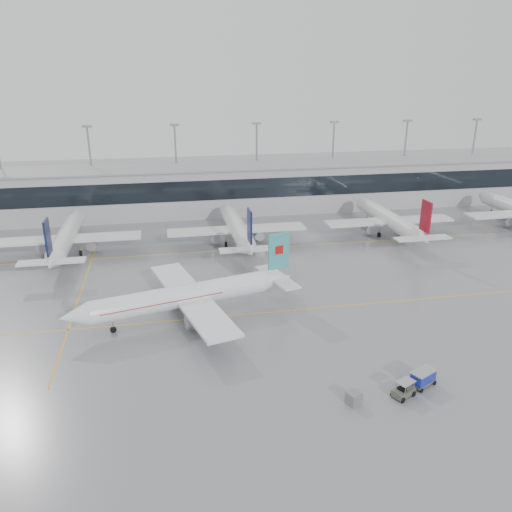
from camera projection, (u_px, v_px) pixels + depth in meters
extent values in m
plane|color=gray|center=(271.00, 312.00, 77.35)|extent=(320.00, 320.00, 0.00)
cube|color=gold|center=(271.00, 312.00, 77.35)|extent=(120.00, 0.25, 0.01)
cube|color=gold|center=(240.00, 250.00, 105.02)|extent=(120.00, 0.25, 0.01)
cube|color=gold|center=(82.00, 289.00, 85.84)|extent=(0.25, 60.00, 0.01)
cube|color=#A5A4A8|center=(220.00, 189.00, 132.48)|extent=(180.00, 15.00, 12.00)
cube|color=black|center=(224.00, 190.00, 125.01)|extent=(180.00, 0.20, 5.00)
cube|color=gray|center=(220.00, 166.00, 130.36)|extent=(182.00, 16.00, 0.40)
cylinder|color=gray|center=(2.00, 174.00, 126.50)|extent=(0.50, 0.50, 22.00)
cylinder|color=gray|center=(92.00, 171.00, 130.42)|extent=(0.50, 0.50, 22.00)
cube|color=gray|center=(87.00, 126.00, 126.55)|extent=(2.40, 1.00, 0.60)
cylinder|color=gray|center=(177.00, 168.00, 134.34)|extent=(0.50, 0.50, 22.00)
cube|color=gray|center=(174.00, 125.00, 130.47)|extent=(2.40, 1.00, 0.60)
cylinder|color=gray|center=(257.00, 165.00, 138.27)|extent=(0.50, 0.50, 22.00)
cube|color=gray|center=(257.00, 123.00, 134.39)|extent=(2.40, 1.00, 0.60)
cylinder|color=gray|center=(332.00, 163.00, 142.19)|extent=(0.50, 0.50, 22.00)
cube|color=gray|center=(334.00, 122.00, 138.31)|extent=(2.40, 1.00, 0.60)
cylinder|color=gray|center=(404.00, 160.00, 146.11)|extent=(0.50, 0.50, 22.00)
cube|color=gray|center=(408.00, 121.00, 142.23)|extent=(2.40, 1.00, 0.60)
cylinder|color=gray|center=(472.00, 158.00, 150.03)|extent=(0.50, 0.50, 22.00)
cube|color=gray|center=(477.00, 119.00, 146.15)|extent=(2.40, 1.00, 0.60)
cylinder|color=white|center=(181.00, 296.00, 74.11)|extent=(26.37, 9.90, 3.45)
cone|color=white|center=(74.00, 316.00, 68.01)|extent=(4.73, 4.34, 3.45)
cone|color=white|center=(276.00, 279.00, 80.53)|extent=(6.28, 4.74, 3.45)
cube|color=white|center=(191.00, 297.00, 74.85)|extent=(11.94, 28.88, 0.45)
cube|color=white|center=(277.00, 277.00, 80.51)|extent=(5.44, 11.33, 0.25)
cube|color=teal|center=(279.00, 251.00, 79.09)|extent=(3.57, 1.23, 5.89)
cylinder|color=gray|center=(198.00, 320.00, 71.09)|extent=(4.01, 2.93, 2.10)
cylinder|color=gray|center=(178.00, 295.00, 79.24)|extent=(4.01, 2.93, 2.10)
cylinder|color=gray|center=(113.00, 325.00, 70.87)|extent=(0.20, 0.20, 1.48)
cylinder|color=black|center=(113.00, 330.00, 71.12)|extent=(0.95, 0.51, 0.90)
cylinder|color=gray|center=(203.00, 315.00, 73.72)|extent=(0.24, 0.24, 1.48)
cylinder|color=black|center=(203.00, 319.00, 73.98)|extent=(1.18, 0.71, 1.10)
cylinder|color=gray|center=(192.00, 301.00, 78.14)|extent=(0.24, 0.24, 1.48)
cylinder|color=black|center=(192.00, 305.00, 78.39)|extent=(1.18, 0.71, 1.10)
cube|color=#B70F0F|center=(279.00, 250.00, 79.01)|extent=(1.47, 0.78, 1.40)
cube|color=#B70F0F|center=(161.00, 299.00, 72.84)|extent=(18.30, 7.86, 0.12)
cylinder|color=silver|center=(67.00, 235.00, 102.10)|extent=(3.59, 27.36, 3.59)
cone|color=silver|center=(78.00, 215.00, 116.56)|extent=(3.59, 4.00, 3.59)
cone|color=silver|center=(52.00, 263.00, 86.90)|extent=(3.59, 5.60, 3.59)
cube|color=silver|center=(66.00, 239.00, 100.85)|extent=(29.64, 5.00, 0.45)
cube|color=silver|center=(52.00, 262.00, 86.61)|extent=(11.40, 2.80, 0.25)
cube|color=#0E1842|center=(48.00, 237.00, 84.86)|extent=(0.35, 3.60, 6.12)
cylinder|color=gray|center=(43.00, 247.00, 100.97)|extent=(2.10, 3.60, 2.10)
cylinder|color=gray|center=(92.00, 244.00, 102.68)|extent=(2.10, 3.60, 2.10)
cylinder|color=gray|center=(76.00, 232.00, 112.83)|extent=(0.20, 0.20, 1.56)
cylinder|color=black|center=(77.00, 235.00, 113.10)|extent=(0.30, 0.90, 0.90)
cylinder|color=gray|center=(53.00, 251.00, 100.17)|extent=(0.24, 0.24, 1.56)
cylinder|color=black|center=(54.00, 255.00, 100.44)|extent=(0.45, 1.10, 1.10)
cylinder|color=gray|center=(80.00, 249.00, 101.10)|extent=(0.24, 0.24, 1.56)
cylinder|color=black|center=(81.00, 253.00, 101.37)|extent=(0.45, 1.10, 1.10)
cylinder|color=silver|center=(236.00, 226.00, 108.33)|extent=(3.59, 27.36, 3.59)
cone|color=silver|center=(226.00, 208.00, 122.80)|extent=(3.59, 4.00, 3.59)
cone|color=silver|center=(249.00, 250.00, 93.13)|extent=(3.59, 5.60, 3.59)
cube|color=silver|center=(237.00, 229.00, 107.09)|extent=(29.64, 5.00, 0.45)
cube|color=silver|center=(250.00, 249.00, 92.85)|extent=(11.40, 2.80, 0.25)
cube|color=#0E1842|center=(250.00, 226.00, 91.10)|extent=(0.35, 3.60, 6.12)
cylinder|color=gray|center=(215.00, 237.00, 107.21)|extent=(2.10, 3.60, 2.10)
cylinder|color=gray|center=(258.00, 234.00, 108.92)|extent=(2.10, 3.60, 2.10)
cylinder|color=gray|center=(229.00, 223.00, 119.07)|extent=(0.20, 0.20, 1.56)
cylinder|color=black|center=(229.00, 227.00, 119.33)|extent=(0.30, 0.90, 0.90)
cylinder|color=gray|center=(226.00, 241.00, 106.41)|extent=(0.24, 0.24, 1.56)
cylinder|color=black|center=(226.00, 244.00, 106.68)|extent=(0.45, 1.10, 1.10)
cylinder|color=gray|center=(250.00, 239.00, 107.34)|extent=(0.24, 0.24, 1.56)
cylinder|color=black|center=(250.00, 243.00, 107.61)|extent=(0.45, 1.10, 1.10)
cylinder|color=silver|center=(386.00, 217.00, 114.57)|extent=(3.59, 27.36, 3.59)
cone|color=silver|center=(360.00, 201.00, 129.03)|extent=(3.59, 4.00, 3.59)
cone|color=silver|center=(422.00, 239.00, 99.37)|extent=(3.59, 5.60, 3.59)
cube|color=silver|center=(389.00, 221.00, 113.33)|extent=(29.64, 5.00, 0.45)
cube|color=silver|center=(423.00, 238.00, 99.08)|extent=(11.40, 2.80, 0.25)
cube|color=maroon|center=(426.00, 216.00, 97.34)|extent=(0.35, 3.60, 6.12)
cylinder|color=gray|center=(368.00, 228.00, 113.45)|extent=(2.10, 3.60, 2.10)
cylinder|color=gray|center=(407.00, 225.00, 115.16)|extent=(2.10, 3.60, 2.10)
cylinder|color=gray|center=(367.00, 216.00, 125.30)|extent=(0.20, 0.20, 1.56)
cylinder|color=black|center=(367.00, 219.00, 125.57)|extent=(0.30, 0.90, 0.90)
cylinder|color=gray|center=(379.00, 231.00, 112.65)|extent=(0.24, 0.24, 1.56)
cylinder|color=black|center=(379.00, 235.00, 112.92)|extent=(0.45, 1.10, 1.10)
cylinder|color=gray|center=(401.00, 230.00, 113.58)|extent=(0.24, 0.24, 1.56)
cylinder|color=black|center=(400.00, 233.00, 113.84)|extent=(0.45, 1.10, 1.10)
cone|color=silver|center=(482.00, 196.00, 135.27)|extent=(3.59, 4.00, 3.59)
cylinder|color=gray|center=(505.00, 220.00, 119.68)|extent=(2.10, 3.60, 2.10)
cylinder|color=gray|center=(492.00, 209.00, 131.54)|extent=(0.20, 0.20, 1.56)
cylinder|color=black|center=(491.00, 212.00, 131.81)|extent=(0.30, 0.90, 0.90)
cube|color=#444A3E|center=(403.00, 392.00, 56.92)|extent=(3.01, 2.45, 0.77)
cube|color=gray|center=(406.00, 382.00, 56.61)|extent=(2.51, 2.21, 0.07)
cube|color=black|center=(402.00, 389.00, 56.57)|extent=(0.88, 1.03, 0.44)
cylinder|color=gray|center=(414.00, 386.00, 58.06)|extent=(1.23, 0.66, 0.09)
cylinder|color=gray|center=(405.00, 390.00, 55.89)|extent=(0.09, 0.09, 0.99)
cylinder|color=gray|center=(397.00, 385.00, 56.80)|extent=(0.09, 0.09, 0.99)
cylinder|color=gray|center=(414.00, 386.00, 56.76)|extent=(0.09, 0.09, 0.99)
cylinder|color=gray|center=(405.00, 381.00, 57.67)|extent=(0.09, 0.09, 0.99)
cylinder|color=black|center=(403.00, 400.00, 55.92)|extent=(0.69, 0.49, 0.66)
cylinder|color=black|center=(392.00, 394.00, 56.99)|extent=(0.69, 0.49, 0.66)
cylinder|color=black|center=(414.00, 394.00, 57.04)|extent=(0.69, 0.49, 0.66)
cylinder|color=black|center=(403.00, 388.00, 58.12)|extent=(0.69, 0.49, 0.66)
cube|color=gray|center=(422.00, 382.00, 59.00)|extent=(3.62, 2.87, 0.19)
cube|color=#18269A|center=(423.00, 376.00, 58.74)|extent=(3.38, 2.68, 1.29)
cube|color=gray|center=(424.00, 371.00, 58.50)|extent=(3.66, 2.97, 0.11)
cylinder|color=black|center=(421.00, 391.00, 57.74)|extent=(0.57, 0.41, 0.54)
cylinder|color=black|center=(410.00, 384.00, 58.95)|extent=(0.57, 0.41, 0.54)
cylinder|color=black|center=(435.00, 383.00, 59.20)|extent=(0.57, 0.41, 0.54)
cylinder|color=black|center=(423.00, 377.00, 60.41)|extent=(0.57, 0.41, 0.54)
cube|color=slate|center=(354.00, 398.00, 55.63)|extent=(1.88, 1.83, 1.47)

